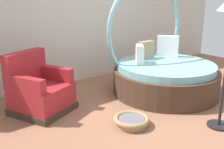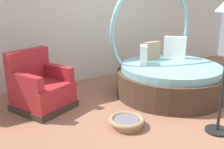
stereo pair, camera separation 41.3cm
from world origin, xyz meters
TOP-DOWN VIEW (x-y plane):
  - ground_plane at (0.00, 0.00)m, footprint 8.00×8.00m
  - back_wall at (0.00, 2.39)m, footprint 8.00×0.12m
  - round_daybed at (0.36, 0.73)m, footprint 1.95×1.95m
  - red_armchair at (-1.83, 1.32)m, footprint 1.05×1.05m
  - pet_basket at (-1.03, 0.06)m, footprint 0.51×0.51m

SIDE VIEW (x-z plane):
  - ground_plane at x=0.00m, z-range -0.02..0.00m
  - pet_basket at x=-1.03m, z-range 0.01..0.14m
  - red_armchair at x=-1.83m, z-range -0.14..0.80m
  - round_daybed at x=0.36m, z-range -0.65..1.44m
  - back_wall at x=0.00m, z-range 0.00..2.69m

